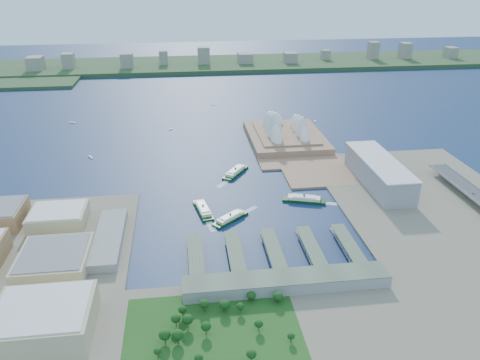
{
  "coord_description": "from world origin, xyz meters",
  "views": [
    {
      "loc": [
        -76.22,
        -494.14,
        286.4
      ],
      "look_at": [
        -2.09,
        84.91,
        18.0
      ],
      "focal_mm": 35.0,
      "sensor_mm": 36.0,
      "label": 1
    }
  ],
  "objects": [
    {
      "name": "opera_house",
      "position": [
        105.0,
        280.0,
        32.0
      ],
      "size": [
        134.0,
        180.0,
        58.0
      ],
      "primitive_type": null,
      "color": "white",
      "rests_on": "peninsula"
    },
    {
      "name": "far_skyline",
      "position": [
        0.0,
        960.0,
        39.5
      ],
      "size": [
        1900.0,
        140.0,
        55.0
      ],
      "primitive_type": null,
      "color": "gray",
      "rests_on": "far_shore"
    },
    {
      "name": "boat_e",
      "position": [
        -6.4,
        534.33,
        1.23
      ],
      "size": [
        6.73,
        10.52,
        2.47
      ],
      "primitive_type": null,
      "rotation": [
        0.0,
        0.0,
        0.38
      ],
      "color": "white",
      "rests_on": "ground"
    },
    {
      "name": "ferry_a",
      "position": [
        -56.21,
        33.74,
        5.31
      ],
      "size": [
        24.68,
        57.88,
        10.63
      ],
      "primitive_type": null,
      "rotation": [
        0.0,
        0.0,
        0.19
      ],
      "color": "#0D3413",
      "rests_on": "ground"
    },
    {
      "name": "boat_d",
      "position": [
        -294.78,
        436.85,
        1.35
      ],
      "size": [
        15.96,
        10.22,
        2.71
      ],
      "primitive_type": null,
      "rotation": [
        0.0,
        0.0,
        1.11
      ],
      "color": "white",
      "rests_on": "ground"
    },
    {
      "name": "peninsula",
      "position": [
        107.5,
        260.0,
        1.5
      ],
      "size": [
        135.0,
        220.0,
        3.0
      ],
      "primitive_type": "cube",
      "color": "#926B50",
      "rests_on": "ground"
    },
    {
      "name": "west_land",
      "position": [
        -250.0,
        -105.0,
        1.5
      ],
      "size": [
        220.0,
        390.0,
        3.0
      ],
      "primitive_type": "cube",
      "color": "#786F5C",
      "rests_on": "ground"
    },
    {
      "name": "boat_c",
      "position": [
        188.21,
        383.09,
        1.26
      ],
      "size": [
        5.57,
        11.62,
        2.52
      ],
      "primitive_type": null,
      "rotation": [
        0.0,
        0.0,
        2.93
      ],
      "color": "white",
      "rests_on": "ground"
    },
    {
      "name": "ferry_d",
      "position": [
        78.69,
        44.94,
        5.35
      ],
      "size": [
        58.25,
        30.71,
        10.69
      ],
      "primitive_type": null,
      "rotation": [
        0.0,
        0.0,
        1.27
      ],
      "color": "#0D3413",
      "rests_on": "ground"
    },
    {
      "name": "park",
      "position": [
        -60.0,
        -190.0,
        11.0
      ],
      "size": [
        150.0,
        110.0,
        16.0
      ],
      "primitive_type": null,
      "color": "#194714",
      "rests_on": "south_land"
    },
    {
      "name": "boat_b",
      "position": [
        -99.61,
        369.69,
        1.16
      ],
      "size": [
        8.55,
        7.85,
        2.33
      ],
      "primitive_type": null,
      "rotation": [
        0.0,
        0.0,
        2.27
      ],
      "color": "white",
      "rests_on": "ground"
    },
    {
      "name": "east_land",
      "position": [
        240.0,
        -50.0,
        1.5
      ],
      "size": [
        240.0,
        500.0,
        3.0
      ],
      "primitive_type": "cube",
      "color": "#786F5C",
      "rests_on": "ground"
    },
    {
      "name": "toaster_building",
      "position": [
        195.0,
        80.0,
        20.5
      ],
      "size": [
        45.0,
        155.0,
        35.0
      ],
      "primitive_type": "cube",
      "color": "gray",
      "rests_on": "east_land"
    },
    {
      "name": "ground",
      "position": [
        0.0,
        0.0,
        0.0
      ],
      "size": [
        3000.0,
        3000.0,
        0.0
      ],
      "primitive_type": "plane",
      "color": "#0F1E47",
      "rests_on": "ground"
    },
    {
      "name": "ferry_c",
      "position": [
        -24.05,
        7.36,
        4.92
      ],
      "size": [
        48.36,
        43.64,
        9.84
      ],
      "primitive_type": null,
      "rotation": [
        0.0,
        0.0,
        2.27
      ],
      "color": "#0D3413",
      "rests_on": "ground"
    },
    {
      "name": "ferry_wharves",
      "position": [
        14.0,
        -75.0,
        4.65
      ],
      "size": [
        184.0,
        90.0,
        9.3
      ],
      "primitive_type": null,
      "color": "#4A5A44",
      "rests_on": "ground"
    },
    {
      "name": "ferry_b",
      "position": [
        -1.04,
        146.59,
        5.52
      ],
      "size": [
        44.99,
        56.7,
        11.04
      ],
      "primitive_type": null,
      "rotation": [
        0.0,
        0.0,
        -0.59
      ],
      "color": "#0D3413",
      "rests_on": "ground"
    },
    {
      "name": "far_shore",
      "position": [
        0.0,
        980.0,
        6.0
      ],
      "size": [
        2200.0,
        260.0,
        12.0
      ],
      "primitive_type": "cube",
      "color": "#2D4926",
      "rests_on": "ground"
    },
    {
      "name": "south_land",
      "position": [
        0.0,
        -210.0,
        1.5
      ],
      "size": [
        720.0,
        180.0,
        3.0
      ],
      "primitive_type": "cube",
      "color": "#786F5C",
      "rests_on": "ground"
    },
    {
      "name": "boat_a",
      "position": [
        -228.68,
        241.61,
        1.32
      ],
      "size": [
        10.02,
        13.47,
        2.64
      ],
      "primitive_type": null,
      "rotation": [
        0.0,
        0.0,
        0.55
      ],
      "color": "white",
      "rests_on": "ground"
    },
    {
      "name": "terminal_building",
      "position": [
        15.0,
        -135.0,
        9.0
      ],
      "size": [
        200.0,
        28.0,
        12.0
      ],
      "primitive_type": "cube",
      "color": "gray",
      "rests_on": "south_land"
    },
    {
      "name": "car_c",
      "position": [
        296.0,
        9.82,
        15.45
      ],
      "size": [
        1.69,
        4.15,
        1.2
      ],
      "primitive_type": "imported",
      "rotation": [
        0.0,
        0.0,
        3.14
      ],
      "color": "slate",
      "rests_on": "expressway"
    },
    {
      "name": "west_buildings",
      "position": [
        -250.0,
        -70.0,
        16.5
      ],
      "size": [
        200.0,
        280.0,
        27.0
      ],
      "primitive_type": null,
      "color": "#9D754E",
      "rests_on": "west_land"
    }
  ]
}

